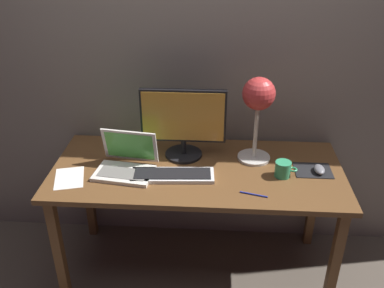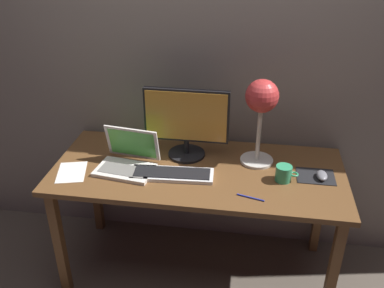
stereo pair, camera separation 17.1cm
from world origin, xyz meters
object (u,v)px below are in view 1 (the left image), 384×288
at_px(laptop, 127,160).
at_px(coffee_mug, 283,169).
at_px(monitor, 183,121).
at_px(pen, 254,194).
at_px(keyboard_main, 173,175).
at_px(mouse, 319,169).
at_px(desk_lamp, 258,100).

height_order(laptop, coffee_mug, laptop).
relative_size(monitor, pen, 3.41).
distance_m(monitor, keyboard_main, 0.32).
relative_size(keyboard_main, pen, 3.20).
xyz_separation_m(mouse, coffee_mug, (-0.20, -0.05, 0.02)).
distance_m(mouse, pen, 0.44).
height_order(desk_lamp, coffee_mug, desk_lamp).
height_order(monitor, coffee_mug, monitor).
relative_size(desk_lamp, coffee_mug, 4.06).
distance_m(desk_lamp, pen, 0.51).
distance_m(monitor, mouse, 0.79).
relative_size(monitor, keyboard_main, 1.07).
xyz_separation_m(keyboard_main, laptop, (-0.26, 0.06, 0.05)).
distance_m(laptop, desk_lamp, 0.78).
height_order(laptop, pen, laptop).
distance_m(monitor, desk_lamp, 0.43).
height_order(monitor, pen, monitor).
bearing_deg(pen, coffee_mug, 48.62).
relative_size(laptop, pen, 2.42).
xyz_separation_m(monitor, desk_lamp, (0.40, -0.01, 0.14)).
relative_size(keyboard_main, laptop, 1.32).
height_order(desk_lamp, pen, desk_lamp).
bearing_deg(pen, keyboard_main, 161.74).
distance_m(laptop, mouse, 1.04).
distance_m(desk_lamp, mouse, 0.50).
xyz_separation_m(monitor, keyboard_main, (-0.04, -0.23, -0.21)).
relative_size(desk_lamp, mouse, 5.08).
bearing_deg(laptop, pen, -16.25).
bearing_deg(desk_lamp, keyboard_main, -153.36).
bearing_deg(keyboard_main, monitor, 80.34).
bearing_deg(keyboard_main, mouse, 7.07).
xyz_separation_m(laptop, coffee_mug, (0.84, -0.01, -0.02)).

